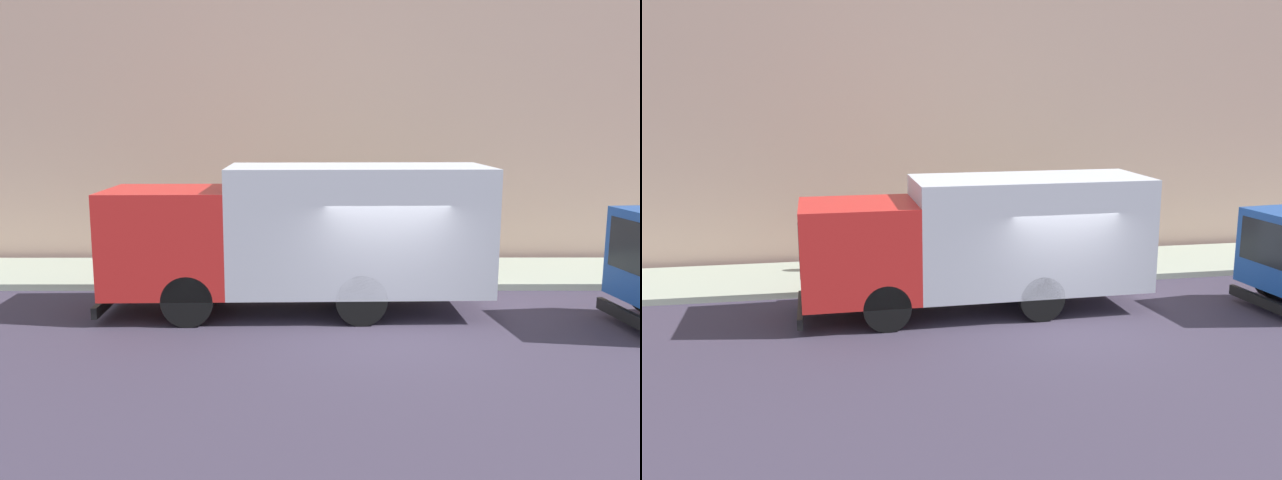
{
  "view_description": "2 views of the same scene",
  "coord_description": "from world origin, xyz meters",
  "views": [
    {
      "loc": [
        -13.03,
        1.39,
        4.15
      ],
      "look_at": [
        1.6,
        1.35,
        1.53
      ],
      "focal_mm": 37.28,
      "sensor_mm": 36.0,
      "label": 1
    },
    {
      "loc": [
        -14.9,
        5.17,
        5.34
      ],
      "look_at": [
        1.38,
        2.15,
        1.72
      ],
      "focal_mm": 39.82,
      "sensor_mm": 36.0,
      "label": 2
    }
  ],
  "objects": [
    {
      "name": "large_utility_truck",
      "position": [
        1.22,
        1.7,
        1.77
      ],
      "size": [
        2.58,
        8.34,
        3.22
      ],
      "rotation": [
        0.0,
        0.0,
        0.02
      ],
      "color": "red",
      "rests_on": "ground"
    },
    {
      "name": "building_facade",
      "position": [
        6.77,
        0.0,
        6.44
      ],
      "size": [
        0.5,
        30.0,
        12.88
      ],
      "primitive_type": "cube",
      "color": "tan",
      "rests_on": "ground"
    },
    {
      "name": "ground",
      "position": [
        0.0,
        0.0,
        0.0
      ],
      "size": [
        80.0,
        80.0,
        0.0
      ],
      "primitive_type": "plane",
      "color": "#373041"
    },
    {
      "name": "street_sign_post",
      "position": [
        3.44,
        1.11,
        1.64
      ],
      "size": [
        0.44,
        0.08,
        2.48
      ],
      "color": "#4C5156",
      "rests_on": "sidewalk"
    },
    {
      "name": "pedestrian_walking",
      "position": [
        5.02,
        4.8,
        1.11
      ],
      "size": [
        0.38,
        0.38,
        1.77
      ],
      "rotation": [
        0.0,
        0.0,
        1.75
      ],
      "color": "#4A2F5B",
      "rests_on": "sidewalk"
    },
    {
      "name": "sidewalk",
      "position": [
        4.64,
        0.0,
        0.08
      ],
      "size": [
        3.27,
        30.0,
        0.17
      ],
      "primitive_type": "cube",
      "color": "#98A28F",
      "rests_on": "ground"
    }
  ]
}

